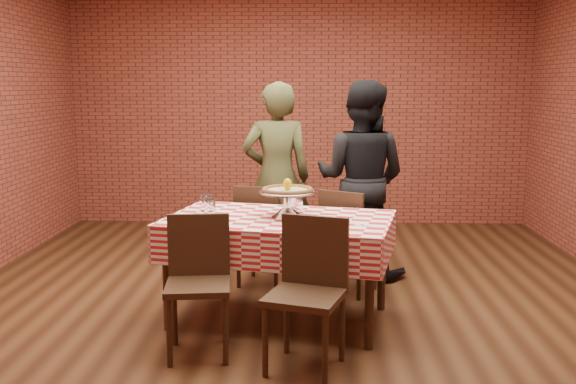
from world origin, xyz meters
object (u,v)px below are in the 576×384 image
object	(u,v)px
condiment_caddy	(293,200)
chair_near_left	(198,288)
water_glass_left	(210,208)
chair_far_left	(264,234)
pizza_stand	(288,204)
chair_near_right	(305,297)
chair_far_right	(350,241)
diner_black	(361,179)
diner_olive	(277,177)
pizza	(288,191)
water_glass_right	(206,203)
table	(279,269)

from	to	relation	value
condiment_caddy	chair_near_left	size ratio (longest dim) A/B	0.18
water_glass_left	chair_far_left	size ratio (longest dim) A/B	0.15
pizza_stand	chair_near_right	size ratio (longest dim) A/B	0.46
condiment_caddy	chair_far_right	xyz separation A→B (m)	(0.45, 0.39, -0.40)
diner_black	diner_olive	bearing A→B (deg)	11.14
pizza	chair_near_right	world-z (taller)	pizza
water_glass_left	chair_near_left	xyz separation A→B (m)	(0.02, -0.64, -0.39)
pizza	condiment_caddy	world-z (taller)	pizza
water_glass_left	pizza	bearing A→B (deg)	3.16
water_glass_left	diner_black	distance (m)	1.65
water_glass_left	water_glass_right	world-z (taller)	same
chair_near_left	chair_near_right	xyz separation A→B (m)	(0.67, -0.18, 0.01)
pizza	diner_olive	world-z (taller)	diner_olive
pizza	chair_near_left	world-z (taller)	pizza
table	pizza	distance (m)	0.58
pizza	chair_far_left	world-z (taller)	pizza
chair_far_left	pizza_stand	bearing A→B (deg)	121.96
chair_near_left	chair_far_right	world-z (taller)	chair_near_left
table	chair_near_right	distance (m)	0.86
pizza	chair_near_right	distance (m)	1.00
water_glass_left	chair_far_right	size ratio (longest dim) A/B	0.15
pizza	chair_far_left	size ratio (longest dim) A/B	0.42
chair_near_left	diner_black	size ratio (longest dim) A/B	0.51
table	diner_black	size ratio (longest dim) A/B	0.90
table	water_glass_left	world-z (taller)	water_glass_left
water_glass_left	water_glass_right	bearing A→B (deg)	105.64
diner_black	condiment_caddy	bearing A→B (deg)	78.33
chair_far_left	water_glass_right	bearing A→B (deg)	74.83
pizza	table	bearing A→B (deg)	-160.04
pizza_stand	diner_olive	size ratio (longest dim) A/B	0.24
table	diner_olive	size ratio (longest dim) A/B	0.91
chair_far_left	chair_far_right	size ratio (longest dim) A/B	1.01
chair_near_right	pizza_stand	bearing A→B (deg)	116.80
pizza_stand	table	bearing A→B (deg)	-160.04
pizza_stand	diner_olive	xyz separation A→B (m)	(-0.14, 1.27, 0.01)
water_glass_left	diner_black	world-z (taller)	diner_black
water_glass_right	diner_olive	size ratio (longest dim) A/B	0.08
chair_far_left	diner_black	size ratio (longest dim) A/B	0.50
table	chair_far_right	xyz separation A→B (m)	(0.55, 0.66, 0.06)
pizza_stand	water_glass_right	xyz separation A→B (m)	(-0.61, 0.19, -0.03)
chair_far_left	chair_near_left	bearing A→B (deg)	94.65
pizza_stand	condiment_caddy	world-z (taller)	pizza_stand
table	chair_far_right	size ratio (longest dim) A/B	1.81
pizza_stand	chair_far_left	distance (m)	0.95
condiment_caddy	chair_near_left	xyz separation A→B (m)	(-0.57, -0.91, -0.40)
chair_near_left	pizza_stand	bearing A→B (deg)	44.92
water_glass_right	chair_far_left	size ratio (longest dim) A/B	0.15
table	chair_far_left	bearing A→B (deg)	101.45
pizza	water_glass_left	xyz separation A→B (m)	(-0.55, -0.03, -0.12)
pizza_stand	chair_far_left	bearing A→B (deg)	105.70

